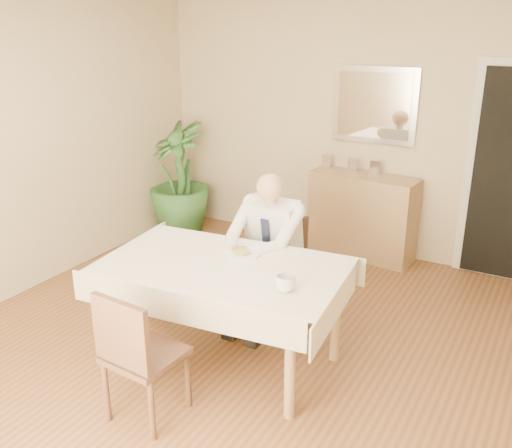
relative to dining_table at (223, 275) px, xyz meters
The scene contains 16 objects.
room 0.64m from the dining_table, ahead, with size 5.00×5.02×2.60m.
mirror 2.64m from the dining_table, 85.20° to the left, with size 0.86×0.04×0.76m.
dining_table is the anchor object (origin of this frame).
chair_far 0.90m from the dining_table, 90.00° to the left, with size 0.44×0.44×0.83m.
chair_near 0.88m from the dining_table, 94.99° to the right, with size 0.45×0.45×0.89m.
seated_man 0.59m from the dining_table, 90.00° to the left, with size 0.48×0.72×1.24m.
plate 0.24m from the dining_table, 80.89° to the left, with size 0.26×0.26×0.02m, color white.
food 0.25m from the dining_table, 80.89° to the left, with size 0.14×0.14×0.06m, color olive.
knife 0.21m from the dining_table, 64.48° to the left, with size 0.01×0.01×0.13m, color silver.
fork 0.19m from the dining_table, 91.93° to the left, with size 0.01×0.01×0.13m, color silver.
coffee_mug 0.60m from the dining_table, 14.45° to the right, with size 0.13×0.13×0.10m, color white.
sideboard 2.35m from the dining_table, 84.90° to the left, with size 1.09×0.37×0.87m, color #9F8152.
photo_frame_left 2.44m from the dining_table, 95.76° to the left, with size 0.10×0.02×0.14m, color silver.
photo_frame_center 2.42m from the dining_table, 88.89° to the left, with size 0.10×0.02×0.14m, color silver.
photo_frame_right 2.44m from the dining_table, 83.20° to the left, with size 0.10×0.02×0.14m, color silver.
potted_palm 2.75m from the dining_table, 133.38° to the left, with size 0.71×0.71×1.28m, color #254E20.
Camera 1 is at (1.94, -3.07, 2.40)m, focal length 40.00 mm.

